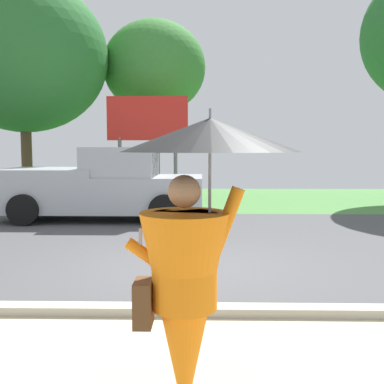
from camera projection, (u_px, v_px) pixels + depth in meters
The scene contains 6 objects.
ground_plane at pixel (191, 236), 10.21m from camera, with size 40.00×22.00×0.20m.
monk_pedestrian at pixel (192, 254), 3.12m from camera, with size 1.17×1.17×2.13m.
pickup_truck at pixel (103, 186), 12.16m from camera, with size 5.20×2.28×1.88m.
roadside_billboard at pixel (147, 126), 14.99m from camera, with size 2.60×0.12×3.50m.
tree_left_far at pixel (154, 68), 17.38m from camera, with size 3.80×3.80×6.56m.
tree_right_mid at pixel (23, 56), 15.65m from camera, with size 5.61×5.61×7.48m.
Camera 1 is at (0.24, -7.12, 1.88)m, focal length 43.76 mm.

